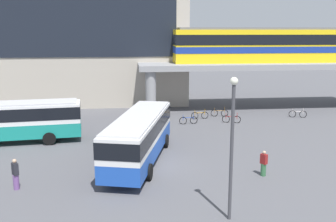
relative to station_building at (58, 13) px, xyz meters
name	(u,v)px	position (x,y,z in m)	size (l,w,h in m)	color
ground_plane	(149,128)	(9.90, -14.89, -10.78)	(120.00, 120.00, 0.00)	#515156
station_building	(58,13)	(0.00, 0.00, 0.00)	(30.28, 10.97, 21.55)	#B2A899
elevated_platform	(257,69)	(22.66, -6.69, -6.33)	(26.78, 6.83, 5.18)	gray
train	(271,45)	(24.19, -6.69, -3.63)	(21.96, 2.96, 3.84)	yellow
bus_main	(140,133)	(8.80, -23.96, -8.79)	(5.24, 11.32, 3.22)	#1E4CB2
bus_secondary	(8,118)	(-1.25, -18.40, -8.79)	(11.25, 3.68, 3.22)	teal
bicycle_brown	(219,113)	(17.46, -10.86, -10.42)	(1.78, 0.31, 1.04)	black
bicycle_orange	(200,115)	(15.24, -11.72, -10.42)	(1.79, 0.24, 1.04)	black
bicycle_red	(231,119)	(17.94, -13.70, -10.42)	(1.73, 0.58, 1.04)	black
bicycle_blue	(188,120)	(13.75, -13.74, -10.42)	(1.79, 0.23, 1.04)	black
bicycle_silver	(298,114)	(25.29, -12.16, -10.42)	(1.75, 0.52, 1.04)	black
pedestrian_near_building	(16,175)	(1.75, -27.84, -9.94)	(0.45, 0.48, 1.78)	#724C8C
pedestrian_by_bike_rack	(154,116)	(10.50, -13.69, -9.94)	(0.34, 0.44, 1.77)	#26262D
pedestrian_walking_across	(264,164)	(16.21, -27.33, -10.04)	(0.43, 0.48, 1.59)	#33663F
lamp_post	(232,138)	(12.71, -32.49, -6.84)	(0.36, 0.36, 6.74)	#3F3F44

